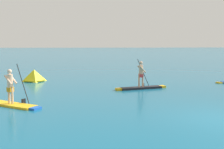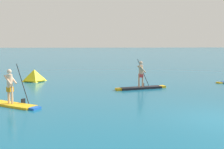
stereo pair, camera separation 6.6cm
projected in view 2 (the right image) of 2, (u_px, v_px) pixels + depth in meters
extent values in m
cube|color=yellow|center=(12.00, 105.00, 12.34)|extent=(2.43, 2.00, 0.10)
cube|color=blue|center=(35.00, 108.00, 11.68)|extent=(0.53, 0.57, 0.10)
cylinder|color=beige|center=(12.00, 96.00, 12.29)|extent=(0.11, 0.11, 0.76)
cylinder|color=beige|center=(9.00, 95.00, 12.39)|extent=(0.11, 0.11, 0.76)
cube|color=orange|center=(10.00, 89.00, 12.31)|extent=(0.34, 0.33, 0.22)
cylinder|color=beige|center=(10.00, 81.00, 12.26)|extent=(0.26, 0.26, 0.61)
sphere|color=beige|center=(9.00, 71.00, 12.22)|extent=(0.21, 0.21, 0.21)
cylinder|color=beige|center=(13.00, 79.00, 12.37)|extent=(0.43, 0.37, 0.47)
cylinder|color=beige|center=(8.00, 80.00, 12.10)|extent=(0.43, 0.37, 0.47)
cylinder|color=black|center=(23.00, 84.00, 12.50)|extent=(0.61, 0.46, 1.87)
cube|color=black|center=(23.00, 102.00, 12.60)|extent=(0.18, 0.21, 0.32)
cube|color=black|center=(141.00, 88.00, 17.01)|extent=(2.81, 1.15, 0.13)
cube|color=yellow|center=(162.00, 87.00, 17.53)|extent=(0.42, 0.45, 0.13)
cube|color=yellow|center=(118.00, 89.00, 16.48)|extent=(0.41, 0.40, 0.13)
cylinder|color=tan|center=(143.00, 80.00, 16.99)|extent=(0.11, 0.11, 0.82)
cylinder|color=tan|center=(139.00, 81.00, 16.90)|extent=(0.11, 0.11, 0.82)
cube|color=red|center=(141.00, 76.00, 16.91)|extent=(0.30, 0.27, 0.22)
cylinder|color=tan|center=(141.00, 70.00, 16.87)|extent=(0.26, 0.26, 0.58)
sphere|color=tan|center=(141.00, 63.00, 16.82)|extent=(0.21, 0.21, 0.21)
cylinder|color=tan|center=(141.00, 69.00, 17.02)|extent=(0.47, 0.19, 0.49)
cylinder|color=tan|center=(143.00, 69.00, 16.74)|extent=(0.47, 0.19, 0.49)
cylinder|color=black|center=(143.00, 72.00, 17.36)|extent=(0.85, 0.23, 1.78)
cube|color=black|center=(143.00, 85.00, 17.46)|extent=(0.12, 0.21, 0.32)
cube|color=yellow|center=(219.00, 83.00, 19.46)|extent=(0.41, 0.46, 0.09)
pyramid|color=yellow|center=(34.00, 75.00, 20.54)|extent=(1.65, 1.65, 0.91)
torus|color=olive|center=(34.00, 80.00, 20.59)|extent=(1.60, 1.60, 0.12)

